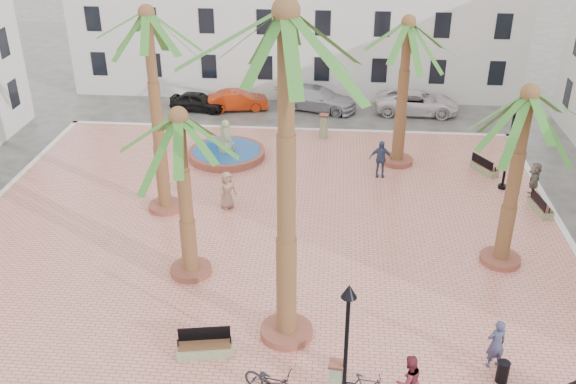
# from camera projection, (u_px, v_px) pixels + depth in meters

# --- Properties ---
(ground) EXTENTS (120.00, 120.00, 0.00)m
(ground) POSITION_uv_depth(u_px,v_px,m) (266.00, 223.00, 28.62)
(ground) COLOR #56544F
(ground) RESTS_ON ground
(plaza) EXTENTS (26.00, 22.00, 0.15)m
(plaza) POSITION_uv_depth(u_px,v_px,m) (266.00, 221.00, 28.59)
(plaza) COLOR #DF8473
(plaza) RESTS_ON ground
(kerb_n) EXTENTS (26.30, 0.30, 0.16)m
(kerb_n) POSITION_uv_depth(u_px,v_px,m) (286.00, 129.00, 38.31)
(kerb_n) COLOR silver
(kerb_n) RESTS_ON ground
(kerb_e) EXTENTS (0.30, 22.30, 0.16)m
(kerb_e) POSITION_uv_depth(u_px,v_px,m) (565.00, 234.00, 27.64)
(kerb_e) COLOR silver
(kerb_e) RESTS_ON ground
(building_north) EXTENTS (30.40, 7.40, 9.50)m
(building_north) POSITION_uv_depth(u_px,v_px,m) (297.00, 17.00, 44.11)
(building_north) COLOR silver
(building_north) RESTS_ON ground
(fountain) EXTENTS (4.12, 4.12, 2.13)m
(fountain) POSITION_uv_depth(u_px,v_px,m) (227.00, 152.00, 34.48)
(fountain) COLOR #944B3A
(fountain) RESTS_ON plaza
(palm_nw) EXTENTS (5.06, 5.06, 9.22)m
(palm_nw) POSITION_uv_depth(u_px,v_px,m) (149.00, 36.00, 25.83)
(palm_nw) COLOR #944B3A
(palm_nw) RESTS_ON plaza
(palm_sw) EXTENTS (5.19, 5.19, 6.81)m
(palm_sw) POSITION_uv_depth(u_px,v_px,m) (180.00, 138.00, 22.33)
(palm_sw) COLOR #944B3A
(palm_sw) RESTS_ON plaza
(palm_s) EXTENTS (5.76, 5.76, 11.16)m
(palm_s) POSITION_uv_depth(u_px,v_px,m) (286.00, 51.00, 17.20)
(palm_s) COLOR #944B3A
(palm_s) RESTS_ON plaza
(palm_e) EXTENTS (5.17, 5.17, 7.38)m
(palm_e) POSITION_uv_depth(u_px,v_px,m) (526.00, 116.00, 22.76)
(palm_e) COLOR #944B3A
(palm_e) RESTS_ON plaza
(palm_ne) EXTENTS (5.44, 5.44, 7.75)m
(palm_ne) POSITION_uv_depth(u_px,v_px,m) (407.00, 41.00, 30.98)
(palm_ne) COLOR #944B3A
(palm_ne) RESTS_ON plaza
(bench_s) EXTENTS (1.85, 0.84, 0.94)m
(bench_s) POSITION_uv_depth(u_px,v_px,m) (205.00, 348.00, 20.68)
(bench_s) COLOR gray
(bench_s) RESTS_ON plaza
(bench_e) EXTENTS (0.73, 1.67, 0.85)m
(bench_e) POSITION_uv_depth(u_px,v_px,m) (541.00, 207.00, 29.09)
(bench_e) COLOR gray
(bench_e) RESTS_ON plaza
(bench_ne) EXTENTS (1.25, 1.65, 0.86)m
(bench_ne) POSITION_uv_depth(u_px,v_px,m) (484.00, 168.00, 32.82)
(bench_ne) COLOR gray
(bench_ne) RESTS_ON plaza
(lamppost_s) EXTENTS (0.45, 0.45, 4.13)m
(lamppost_s) POSITION_uv_depth(u_px,v_px,m) (347.00, 324.00, 17.81)
(lamppost_s) COLOR black
(lamppost_s) RESTS_ON plaza
(lamppost_e) EXTENTS (0.49, 0.49, 4.49)m
(lamppost_e) POSITION_uv_depth(u_px,v_px,m) (512.00, 130.00, 29.92)
(lamppost_e) COLOR black
(lamppost_e) RESTS_ON plaza
(bollard_se) EXTENTS (0.49, 0.49, 1.25)m
(bollard_se) POSITION_uv_depth(u_px,v_px,m) (336.00, 378.00, 18.95)
(bollard_se) COLOR gray
(bollard_se) RESTS_ON plaza
(bollard_n) EXTENTS (0.57, 0.57, 1.41)m
(bollard_n) POSITION_uv_depth(u_px,v_px,m) (324.00, 126.00, 36.71)
(bollard_n) COLOR gray
(bollard_n) RESTS_ON plaza
(litter_bin) EXTENTS (0.38, 0.38, 0.74)m
(litter_bin) POSITION_uv_depth(u_px,v_px,m) (503.00, 372.00, 19.57)
(litter_bin) COLOR black
(litter_bin) RESTS_ON plaza
(cyclist_a) EXTENTS (0.74, 0.59, 1.76)m
(cyclist_a) POSITION_uv_depth(u_px,v_px,m) (496.00, 344.00, 19.95)
(cyclist_a) COLOR #343552
(cyclist_a) RESTS_ON plaza
(bicycle_a) EXTENTS (1.98, 1.33, 0.98)m
(bicycle_a) POSITION_uv_depth(u_px,v_px,m) (272.00, 382.00, 19.03)
(bicycle_a) COLOR black
(bicycle_a) RESTS_ON plaza
(cyclist_b) EXTENTS (1.04, 0.96, 1.72)m
(cyclist_b) POSITION_uv_depth(u_px,v_px,m) (408.00, 380.00, 18.57)
(cyclist_b) COLOR maroon
(cyclist_b) RESTS_ON plaza
(pedestrian_fountain_a) EXTENTS (1.02, 1.01, 1.78)m
(pedestrian_fountain_a) POSITION_uv_depth(u_px,v_px,m) (227.00, 190.00, 29.20)
(pedestrian_fountain_a) COLOR #927058
(pedestrian_fountain_a) RESTS_ON plaza
(pedestrian_fountain_b) EXTENTS (1.15, 0.52, 1.93)m
(pedestrian_fountain_b) POSITION_uv_depth(u_px,v_px,m) (380.00, 159.00, 32.07)
(pedestrian_fountain_b) COLOR #364461
(pedestrian_fountain_b) RESTS_ON plaza
(pedestrian_north) EXTENTS (0.95, 1.23, 1.69)m
(pedestrian_north) POSITION_uv_depth(u_px,v_px,m) (291.00, 119.00, 37.34)
(pedestrian_north) COLOR #515156
(pedestrian_north) RESTS_ON plaza
(pedestrian_east) EXTENTS (0.90, 1.68, 1.73)m
(pedestrian_east) POSITION_uv_depth(u_px,v_px,m) (534.00, 179.00, 30.24)
(pedestrian_east) COLOR #696053
(pedestrian_east) RESTS_ON plaza
(car_black) EXTENTS (3.77, 2.00, 1.22)m
(car_black) POSITION_uv_depth(u_px,v_px,m) (198.00, 101.00, 41.18)
(car_black) COLOR black
(car_black) RESTS_ON ground
(car_red) EXTENTS (4.07, 2.07, 1.28)m
(car_red) POSITION_uv_depth(u_px,v_px,m) (238.00, 100.00, 41.27)
(car_red) COLOR #AC290B
(car_red) RESTS_ON ground
(car_silver) EXTENTS (5.55, 3.54, 1.50)m
(car_silver) POSITION_uv_depth(u_px,v_px,m) (317.00, 98.00, 41.30)
(car_silver) COLOR #A8A8B1
(car_silver) RESTS_ON ground
(car_white) EXTENTS (5.32, 2.60, 1.46)m
(car_white) POSITION_uv_depth(u_px,v_px,m) (417.00, 102.00, 40.68)
(car_white) COLOR silver
(car_white) RESTS_ON ground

